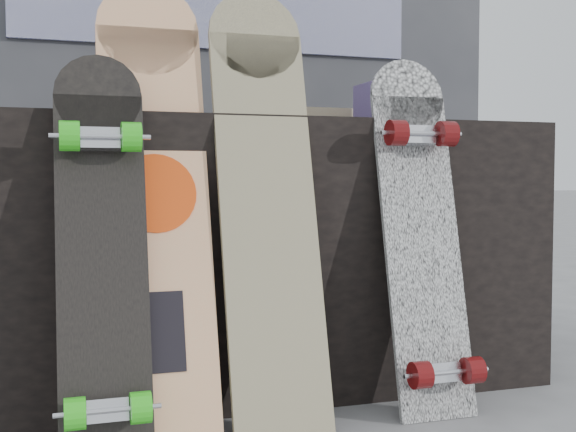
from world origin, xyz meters
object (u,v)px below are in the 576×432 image
object	(u,v)px
vendor_table	(272,254)
longboard_geisha	(155,187)
longboard_celtic	(266,188)
longboard_cascadia	(423,228)
skateboard_dark	(102,245)

from	to	relation	value
vendor_table	longboard_geisha	bearing A→B (deg)	-141.31
longboard_geisha	longboard_celtic	bearing A→B (deg)	-5.05
longboard_celtic	longboard_cascadia	xyz separation A→B (m)	(0.43, -0.04, -0.11)
longboard_celtic	longboard_cascadia	bearing A→B (deg)	-4.95
longboard_cascadia	skateboard_dark	xyz separation A→B (m)	(-0.85, -0.04, -0.02)
longboard_geisha	skateboard_dark	xyz separation A→B (m)	(-0.13, -0.10, -0.13)
vendor_table	longboard_cascadia	size ratio (longest dim) A/B	1.65
vendor_table	longboard_cascadia	xyz separation A→B (m)	(0.31, -0.38, 0.10)
vendor_table	longboard_geisha	xyz separation A→B (m)	(-0.40, -0.32, 0.21)
longboard_celtic	longboard_cascadia	world-z (taller)	longboard_celtic
vendor_table	longboard_celtic	xyz separation A→B (m)	(-0.12, -0.34, 0.21)
vendor_table	longboard_geisha	size ratio (longest dim) A/B	1.39
longboard_geisha	longboard_cascadia	world-z (taller)	longboard_geisha
longboard_celtic	skateboard_dark	xyz separation A→B (m)	(-0.42, -0.07, -0.13)
skateboard_dark	longboard_celtic	bearing A→B (deg)	10.16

